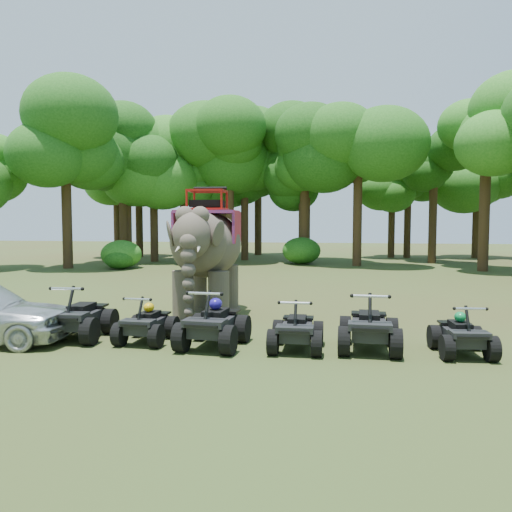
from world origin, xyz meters
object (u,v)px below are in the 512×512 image
object	(u,v)px
elephant	(207,252)
atv_4	(369,320)
atv_2	(213,317)
atv_3	(297,324)
atv_0	(79,311)
atv_1	(147,318)
atv_5	(462,329)

from	to	relation	value
elephant	atv_4	world-z (taller)	elephant
atv_2	atv_3	bearing A→B (deg)	5.77
elephant	atv_2	xyz separation A→B (m)	(1.07, -3.55, -1.29)
atv_0	atv_3	xyz separation A→B (m)	(5.44, -0.23, -0.09)
atv_4	atv_1	bearing A→B (deg)	-177.16
elephant	atv_5	size ratio (longest dim) A/B	3.07
atv_1	atv_5	size ratio (longest dim) A/B	1.01
atv_0	atv_5	bearing A→B (deg)	-3.44
atv_0	atv_3	size ratio (longest dim) A/B	1.15
atv_2	atv_5	size ratio (longest dim) A/B	1.21
elephant	atv_3	distance (m)	4.83
atv_4	atv_0	bearing A→B (deg)	-177.74
elephant	atv_1	distance (m)	3.68
elephant	atv_3	world-z (taller)	elephant
atv_1	atv_4	world-z (taller)	atv_4
atv_4	atv_5	size ratio (longest dim) A/B	1.20
atv_2	atv_3	size ratio (longest dim) A/B	1.15
atv_1	atv_2	xyz separation A→B (m)	(1.71, -0.21, 0.11)
atv_3	atv_4	distance (m)	1.65
atv_3	atv_4	bearing A→B (deg)	7.70
atv_1	atv_2	bearing A→B (deg)	-4.42
atv_1	atv_0	bearing A→B (deg)	-179.30
atv_0	atv_2	xyz separation A→B (m)	(3.50, -0.26, 0.00)
atv_2	atv_3	distance (m)	1.93
atv_3	atv_5	distance (m)	3.61
elephant	atv_3	size ratio (longest dim) A/B	2.92
atv_5	elephant	bearing A→B (deg)	148.73
atv_1	elephant	bearing A→B (deg)	81.55
atv_0	atv_5	xyz separation A→B (m)	(9.04, -0.08, -0.12)
atv_3	atv_5	xyz separation A→B (m)	(3.61, 0.15, -0.03)
elephant	atv_1	bearing A→B (deg)	-104.52
atv_1	atv_4	bearing A→B (deg)	2.99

